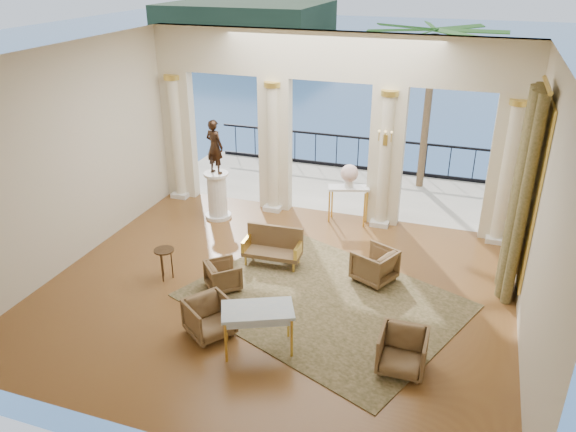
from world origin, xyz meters
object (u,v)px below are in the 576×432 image
at_px(statue, 215,147).
at_px(side_table, 164,254).
at_px(armchair_d, 223,274).
at_px(console_table, 349,193).
at_px(settee, 273,246).
at_px(armchair_c, 374,264).
at_px(pedestal, 217,196).
at_px(game_table, 258,313).
at_px(armchair_a, 209,316).
at_px(armchair_b, 403,350).

height_order(statue, side_table, statue).
height_order(armchair_d, console_table, console_table).
distance_m(settee, statue, 3.10).
xyz_separation_m(armchair_c, pedestal, (-4.31, 1.74, 0.19)).
relative_size(armchair_d, pedestal, 0.53).
distance_m(armchair_d, pedestal, 3.40).
distance_m(game_table, pedestal, 5.41).
relative_size(armchair_a, armchair_c, 0.98).
bearing_deg(settee, side_table, -147.32).
relative_size(armchair_a, settee, 0.59).
xyz_separation_m(pedestal, console_table, (3.15, 0.79, 0.20)).
bearing_deg(statue, side_table, 110.99).
xyz_separation_m(armchair_d, settee, (0.58, 1.29, 0.09)).
height_order(armchair_a, settee, settee).
distance_m(armchair_b, game_table, 2.38).
distance_m(armchair_a, console_table, 5.39).
relative_size(armchair_b, armchair_c, 0.99).
bearing_deg(side_table, console_table, 53.16).
xyz_separation_m(armchair_d, console_table, (1.60, 3.81, 0.46)).
xyz_separation_m(settee, pedestal, (-2.13, 1.73, 0.17)).
xyz_separation_m(armchair_d, game_table, (1.36, -1.54, 0.40)).
height_order(game_table, statue, statue).
xyz_separation_m(armchair_c, console_table, (-1.15, 2.53, 0.40)).
xyz_separation_m(armchair_b, armchair_c, (-0.94, 2.55, 0.00)).
bearing_deg(statue, armchair_a, 129.59).
relative_size(armchair_a, armchair_d, 1.17).
distance_m(armchair_b, settee, 4.04).
height_order(armchair_d, settee, settee).
bearing_deg(console_table, armchair_b, -84.64).
bearing_deg(side_table, armchair_a, -39.69).
bearing_deg(statue, armchair_d, 133.03).
height_order(armchair_d, game_table, game_table).
distance_m(armchair_a, game_table, 1.02).
bearing_deg(armchair_a, console_table, 22.69).
height_order(armchair_b, game_table, game_table).
bearing_deg(armchair_d, armchair_b, -151.72).
relative_size(armchair_c, side_table, 1.14).
xyz_separation_m(armchair_a, settee, (0.17, 2.72, 0.03)).
bearing_deg(armchair_d, game_table, 178.49).
xyz_separation_m(statue, side_table, (0.27, -3.05, -1.29)).
distance_m(settee, pedestal, 2.74).
distance_m(armchair_d, settee, 1.41).
bearing_deg(armchair_d, armchair_c, -107.93).
xyz_separation_m(settee, side_table, (-1.85, -1.32, 0.17)).
xyz_separation_m(armchair_b, pedestal, (-5.25, 4.29, 0.20)).
distance_m(settee, console_table, 2.75).
bearing_deg(settee, armchair_d, -116.96).
relative_size(armchair_a, side_table, 1.12).
height_order(game_table, console_table, console_table).
distance_m(armchair_c, armchair_d, 3.04).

